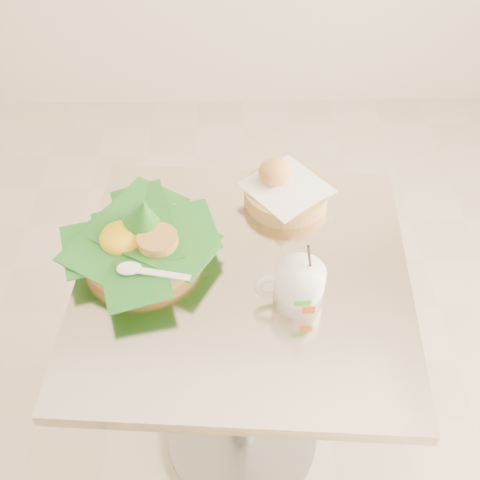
{
  "coord_description": "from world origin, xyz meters",
  "views": [
    {
      "loc": [
        0.16,
        -0.88,
        1.71
      ],
      "look_at": [
        0.18,
        -0.01,
        0.82
      ],
      "focal_mm": 45.0,
      "sensor_mm": 36.0,
      "label": 1
    }
  ],
  "objects_px": {
    "rice_basket": "(140,238)",
    "coffee_mug": "(298,285)",
    "bread_basket": "(284,190)",
    "cafe_table": "(243,335)"
  },
  "relations": [
    {
      "from": "cafe_table",
      "to": "coffee_mug",
      "type": "xyz_separation_m",
      "value": [
        0.11,
        -0.07,
        0.27
      ]
    },
    {
      "from": "bread_basket",
      "to": "rice_basket",
      "type": "bearing_deg",
      "value": -152.61
    },
    {
      "from": "cafe_table",
      "to": "rice_basket",
      "type": "bearing_deg",
      "value": 162.95
    },
    {
      "from": "rice_basket",
      "to": "coffee_mug",
      "type": "xyz_separation_m",
      "value": [
        0.32,
        -0.14,
        0.0
      ]
    },
    {
      "from": "cafe_table",
      "to": "bread_basket",
      "type": "distance_m",
      "value": 0.36
    },
    {
      "from": "bread_basket",
      "to": "coffee_mug",
      "type": "relative_size",
      "value": 1.36
    },
    {
      "from": "rice_basket",
      "to": "coffee_mug",
      "type": "height_order",
      "value": "coffee_mug"
    },
    {
      "from": "cafe_table",
      "to": "bread_basket",
      "type": "xyz_separation_m",
      "value": [
        0.1,
        0.23,
        0.25
      ]
    },
    {
      "from": "cafe_table",
      "to": "coffee_mug",
      "type": "bearing_deg",
      "value": -34.47
    },
    {
      "from": "coffee_mug",
      "to": "cafe_table",
      "type": "bearing_deg",
      "value": 145.53
    }
  ]
}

